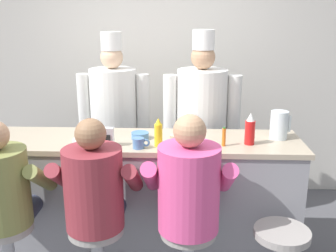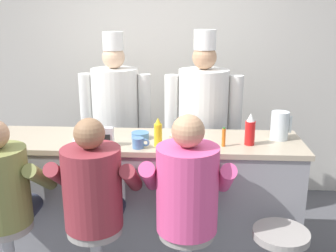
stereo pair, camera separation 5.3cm
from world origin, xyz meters
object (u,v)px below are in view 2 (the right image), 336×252
coffee_mug_blue (139,143)px  diner_seated_pink (187,194)px  mustard_bottle_yellow (158,133)px  hot_sauce_bottle_orange (224,137)px  cook_in_whites_near (116,116)px  diner_seated_olive (4,192)px  ketchup_bottle_red (250,130)px  breakfast_plate (88,139)px  cereal_bowl (140,135)px  water_pitcher_clear (280,126)px  napkin_dispenser_chrome (107,137)px  coffee_mug_tan (176,141)px  cook_in_whites_far (203,120)px  diner_seated_maroon (94,193)px

coffee_mug_blue → diner_seated_pink: 0.55m
mustard_bottle_yellow → hot_sauce_bottle_orange: bearing=2.3°
cook_in_whites_near → diner_seated_olive: bearing=-110.6°
ketchup_bottle_red → coffee_mug_blue: bearing=-171.2°
breakfast_plate → cereal_bowl: bearing=11.9°
water_pitcher_clear → coffee_mug_blue: bearing=-165.5°
napkin_dispenser_chrome → cook_in_whites_near: size_ratio=0.08×
breakfast_plate → coffee_mug_tan: 0.70m
breakfast_plate → diner_seated_olive: size_ratio=0.18×
napkin_dispenser_chrome → cook_in_whites_near: (-0.13, 1.01, -0.11)m
napkin_dispenser_chrome → cook_in_whites_near: 1.03m
diner_seated_pink → cook_in_whites_far: size_ratio=0.75×
diner_seated_olive → cook_in_whites_far: (1.39, 1.21, 0.20)m
cereal_bowl → diner_seated_maroon: 0.66m
mustard_bottle_yellow → diner_seated_pink: bearing=-59.9°
hot_sauce_bottle_orange → breakfast_plate: size_ratio=0.60×
water_pitcher_clear → diner_seated_maroon: (-1.34, -0.61, -0.32)m
coffee_mug_tan → diner_seated_maroon: (-0.54, -0.36, -0.26)m
water_pitcher_clear → cook_in_whites_far: cook_in_whites_far is taller
diner_seated_olive → cook_in_whites_near: size_ratio=0.73×
cook_in_whites_near → cereal_bowl: bearing=-66.7°
mustard_bottle_yellow → diner_seated_olive: size_ratio=0.16×
coffee_mug_blue → diner_seated_pink: size_ratio=0.09×
ketchup_bottle_red → cook_in_whites_near: bearing=142.3°
coffee_mug_tan → diner_seated_pink: 0.44m
cook_in_whites_far → ketchup_bottle_red: bearing=-66.1°
ketchup_bottle_red → water_pitcher_clear: 0.29m
diner_seated_maroon → cook_in_whites_far: bearing=57.9°
mustard_bottle_yellow → cook_in_whites_far: size_ratio=0.12×
breakfast_plate → cook_in_whites_far: size_ratio=0.13×
hot_sauce_bottle_orange → coffee_mug_tan: 0.36m
cook_in_whites_near → cook_in_whites_far: bearing=-11.7°
hot_sauce_bottle_orange → diner_seated_maroon: (-0.89, -0.41, -0.28)m
cereal_bowl → coffee_mug_tan: bearing=-35.2°
hot_sauce_bottle_orange → coffee_mug_tan: hot_sauce_bottle_orange is taller
hot_sauce_bottle_orange → coffee_mug_blue: (-0.63, -0.08, -0.03)m
diner_seated_olive → hot_sauce_bottle_orange: bearing=15.2°
diner_seated_olive → mustard_bottle_yellow: bearing=20.9°
hot_sauce_bottle_orange → cook_in_whites_far: 0.81m
diner_seated_maroon → coffee_mug_blue: bearing=51.6°
coffee_mug_blue → ketchup_bottle_red: bearing=8.8°
hot_sauce_bottle_orange → breakfast_plate: bearing=176.1°
hot_sauce_bottle_orange → napkin_dispenser_chrome: (-0.87, -0.04, 0.00)m
water_pitcher_clear → breakfast_plate: bearing=-175.0°
diner_seated_pink → mustard_bottle_yellow: bearing=120.1°
mustard_bottle_yellow → hot_sauce_bottle_orange: mustard_bottle_yellow is taller
coffee_mug_blue → napkin_dispenser_chrome: bearing=170.7°
cereal_bowl → diner_seated_olive: diner_seated_olive is taller
diner_seated_maroon → water_pitcher_clear: bearing=24.5°
mustard_bottle_yellow → cereal_bowl: (-0.16, 0.17, -0.08)m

